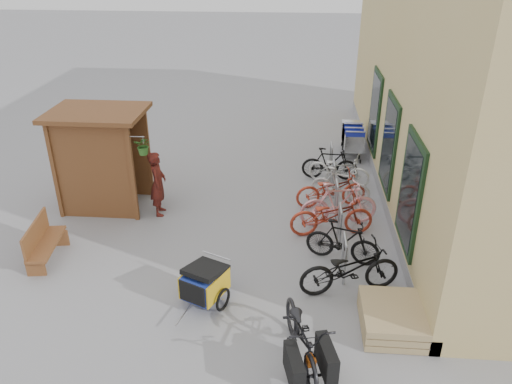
# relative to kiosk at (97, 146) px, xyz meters

# --- Properties ---
(ground) EXTENTS (80.00, 80.00, 0.00)m
(ground) POSITION_rel_kiosk_xyz_m (3.28, -2.47, -1.55)
(ground) COLOR gray
(kiosk) EXTENTS (2.49, 1.65, 2.40)m
(kiosk) POSITION_rel_kiosk_xyz_m (0.00, 0.00, 0.00)
(kiosk) COLOR brown
(kiosk) RESTS_ON ground
(bike_rack) EXTENTS (0.05, 5.35, 0.86)m
(bike_rack) POSITION_rel_kiosk_xyz_m (5.58, -0.07, -1.04)
(bike_rack) COLOR #A5A8AD
(bike_rack) RESTS_ON ground
(pallet_stack) EXTENTS (1.00, 1.20, 0.40)m
(pallet_stack) POSITION_rel_kiosk_xyz_m (6.28, -3.87, -1.34)
(pallet_stack) COLOR tan
(pallet_stack) RESTS_ON ground
(bench) EXTENTS (0.59, 1.39, 0.86)m
(bench) POSITION_rel_kiosk_xyz_m (-0.39, -2.39, -1.12)
(bench) COLOR brown
(bench) RESTS_ON ground
(shopping_carts) EXTENTS (0.57, 1.58, 1.02)m
(shopping_carts) POSITION_rel_kiosk_xyz_m (6.28, 3.79, -0.96)
(shopping_carts) COLOR silver
(shopping_carts) RESTS_ON ground
(child_trailer) EXTENTS (0.90, 1.36, 0.80)m
(child_trailer) POSITION_rel_kiosk_xyz_m (3.07, -3.45, -1.11)
(child_trailer) COLOR #1B3596
(child_trailer) RESTS_ON ground
(cargo_bike) EXTENTS (1.09, 1.99, 0.99)m
(cargo_bike) POSITION_rel_kiosk_xyz_m (4.79, -4.75, -1.06)
(cargo_bike) COLOR black
(cargo_bike) RESTS_ON ground
(person_kiosk) EXTENTS (0.44, 0.61, 1.56)m
(person_kiosk) POSITION_rel_kiosk_xyz_m (1.44, -0.29, -0.77)
(person_kiosk) COLOR maroon
(person_kiosk) RESTS_ON ground
(bike_0) EXTENTS (1.99, 1.13, 0.99)m
(bike_0) POSITION_rel_kiosk_xyz_m (5.64, -2.92, -1.06)
(bike_0) COLOR black
(bike_0) RESTS_ON ground
(bike_1) EXTENTS (1.56, 0.85, 0.91)m
(bike_1) POSITION_rel_kiosk_xyz_m (5.59, -1.93, -1.10)
(bike_1) COLOR black
(bike_1) RESTS_ON ground
(bike_2) EXTENTS (1.91, 0.94, 0.96)m
(bike_2) POSITION_rel_kiosk_xyz_m (5.42, -0.93, -1.07)
(bike_2) COLOR #9E311C
(bike_2) RESTS_ON ground
(bike_3) EXTENTS (1.85, 0.85, 1.07)m
(bike_3) POSITION_rel_kiosk_xyz_m (5.60, -0.49, -1.02)
(bike_3) COLOR pink
(bike_3) RESTS_ON ground
(bike_4) EXTENTS (1.81, 0.97, 0.90)m
(bike_4) POSITION_rel_kiosk_xyz_m (5.48, 0.40, -1.10)
(bike_4) COLOR #9E311C
(bike_4) RESTS_ON ground
(bike_5) EXTENTS (1.54, 0.84, 0.89)m
(bike_5) POSITION_rel_kiosk_xyz_m (5.73, 0.67, -1.11)
(bike_5) COLOR silver
(bike_5) RESTS_ON ground
(bike_6) EXTENTS (1.74, 1.05, 0.86)m
(bike_6) POSITION_rel_kiosk_xyz_m (5.76, 1.68, -1.12)
(bike_6) COLOR silver
(bike_6) RESTS_ON ground
(bike_7) EXTENTS (1.52, 0.51, 0.90)m
(bike_7) POSITION_rel_kiosk_xyz_m (5.53, 1.97, -1.10)
(bike_7) COLOR black
(bike_7) RESTS_ON ground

